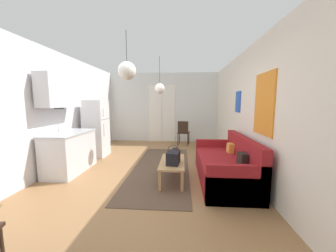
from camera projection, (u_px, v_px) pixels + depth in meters
ground_plane at (145, 181)px, 3.84m from camera, size 4.84×8.26×0.10m
wall_back at (163, 108)px, 7.51m from camera, size 4.44×0.13×2.71m
wall_right at (258, 113)px, 3.51m from camera, size 0.12×7.86×2.71m
wall_left at (40, 112)px, 3.83m from camera, size 0.12×7.86×2.71m
area_rug at (161, 168)px, 4.48m from camera, size 1.29×3.56×0.01m
couch at (227, 166)px, 3.73m from camera, size 0.93×2.00×0.88m
coffee_table at (172, 163)px, 3.71m from camera, size 0.47×1.04×0.40m
bamboo_vase at (175, 154)px, 3.75m from camera, size 0.11×0.11×0.48m
handbag at (173, 158)px, 3.52m from camera, size 0.26×0.37×0.36m
refrigerator at (96, 128)px, 5.40m from camera, size 0.59×0.62×1.62m
kitchen_counter at (68, 136)px, 4.16m from camera, size 0.64×1.27×2.14m
accent_chair at (183, 131)px, 6.84m from camera, size 0.48×0.46×0.89m
pendant_lamp_near at (127, 71)px, 3.08m from camera, size 0.30×0.30×0.79m
pendant_lamp_far at (160, 88)px, 4.82m from camera, size 0.26×0.26×0.93m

